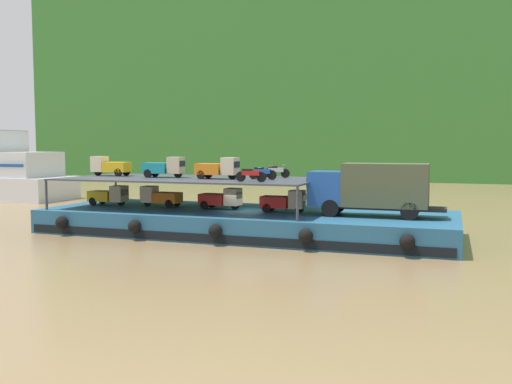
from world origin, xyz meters
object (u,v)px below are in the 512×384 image
Objects in this scene: mini_truck_upper_mid at (164,167)px; mini_truck_upper_fore at (218,168)px; cargo_barge at (244,222)px; motorcycle_upper_stbd at (276,171)px; covered_lorry at (372,187)px; motorcycle_upper_port at (251,174)px; mini_truck_lower_aft at (160,196)px; mini_truck_upper_stern at (110,166)px; mini_truck_lower_stern at (109,195)px; motorcycle_upper_centre at (262,173)px; mini_truck_lower_mid at (221,198)px; mini_truck_lower_fore at (284,201)px.

mini_truck_upper_fore is at bearing -6.08° from mini_truck_upper_mid.
motorcycle_upper_stbd is (1.36, 2.44, 3.18)m from cargo_barge.
covered_lorry is 7.09m from motorcycle_upper_port.
mini_truck_upper_stern is (-4.20, 0.39, 2.00)m from mini_truck_lower_aft.
mini_truck_lower_stern is 1.46× the size of motorcycle_upper_centre.
motorcycle_upper_port reaches higher than mini_truck_lower_stern.
mini_truck_upper_stern is 4.66m from mini_truck_upper_mid.
cargo_barge is at bearing -177.88° from motorcycle_upper_centre.
motorcycle_upper_centre is 2.40m from motorcycle_upper_stbd.
mini_truck_lower_aft is at bearing 177.69° from covered_lorry.
motorcycle_upper_stbd reaches higher than mini_truck_lower_aft.
mini_truck_upper_stern reaches higher than mini_truck_lower_stern.
mini_truck_lower_aft is 7.58m from motorcycle_upper_centre.
mini_truck_lower_stern and mini_truck_lower_aft have the same top height.
mini_truck_lower_stern is 11.76m from motorcycle_upper_stbd.
mini_truck_lower_aft is 4.99m from mini_truck_upper_fore.
mini_truck_lower_mid is (-9.76, 0.62, -1.00)m from covered_lorry.
mini_truck_lower_aft is (-14.23, 0.57, -1.00)m from covered_lorry.
motorcycle_upper_centre is at bearing 176.70° from covered_lorry.
mini_truck_lower_mid is at bearing -144.64° from motorcycle_upper_stbd.
mini_truck_upper_stern is 12.04m from motorcycle_upper_port.
mini_truck_lower_mid is 1.47× the size of motorcycle_upper_stbd.
covered_lorry is 14.28m from mini_truck_lower_aft.
mini_truck_upper_stern and mini_truck_upper_mid have the same top height.
motorcycle_upper_port is (11.67, -2.96, -0.26)m from mini_truck_upper_stern.
motorcycle_upper_stbd is (7.10, 2.36, -0.26)m from mini_truck_upper_mid.
mini_truck_lower_stern is at bearing -179.09° from cargo_barge.
mini_truck_upper_fore reaches higher than mini_truck_lower_aft.
mini_truck_upper_stern is at bearing 174.73° from mini_truck_lower_aft.
motorcycle_upper_centre reaches higher than mini_truck_lower_stern.
covered_lorry is 13.84m from mini_truck_upper_mid.
covered_lorry reaches higher than mini_truck_lower_stern.
cargo_barge is 13.73× the size of motorcycle_upper_stbd.
covered_lorry is 18.07m from mini_truck_lower_stern.
mini_truck_lower_aft is at bearing 5.73° from mini_truck_lower_stern.
mini_truck_upper_fore is (8.35, -0.20, 2.00)m from mini_truck_lower_stern.
mini_truck_upper_fore is at bearing -167.47° from cargo_barge.
cargo_barge is 3.02m from mini_truck_lower_fore.
mini_truck_upper_stern is 1.47× the size of motorcycle_upper_centre.
mini_truck_lower_stern is 1.00× the size of mini_truck_upper_stern.
motorcycle_upper_centre is (7.38, -0.18, 1.74)m from mini_truck_lower_aft.
cargo_barge is 4.17m from motorcycle_upper_port.
motorcycle_upper_port is (7.47, -2.58, 1.74)m from mini_truck_lower_aft.
mini_truck_upper_fore is 3.56m from motorcycle_upper_port.
mini_truck_lower_stern is 1.00× the size of mini_truck_lower_fore.
mini_truck_lower_fore is at bearing -1.04° from cargo_barge.
motorcycle_upper_centre is (6.95, -0.03, -0.26)m from mini_truck_upper_mid.
mini_truck_upper_fore reaches higher than motorcycle_upper_stbd.
mini_truck_upper_fore is 1.46× the size of motorcycle_upper_stbd.
mini_truck_lower_stern is 11.62m from motorcycle_upper_port.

